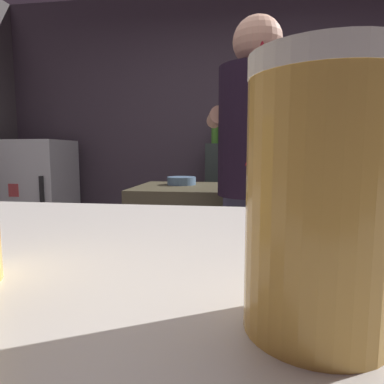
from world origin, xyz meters
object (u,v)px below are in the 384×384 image
Objects in this scene: bartender at (255,179)px; chefs_knife at (301,188)px; bottle_olive_oil at (215,134)px; pint_glass_far at (319,199)px; bottle_hot_sauce at (285,134)px; mini_fridge at (41,202)px; mixing_bowl at (182,181)px; bottle_vinegar at (236,135)px; bottle_soy at (226,134)px.

bartender is 0.50m from chefs_knife.
bartender is at bearing -133.86° from chefs_knife.
bartender is 1.78m from bottle_olive_oil.
pint_glass_far is 3.09m from bottle_hot_sauce.
mixing_bowl is (1.62, -0.99, 0.32)m from mini_fridge.
bottle_hot_sauce is at bearing -4.73° from bottle_olive_oil.
bottle_vinegar is (0.21, -0.01, -0.01)m from bottle_olive_oil.
bottle_olive_oil is at bearing -160.46° from bottle_soy.
bartender is 7.16× the size of chefs_knife.
pint_glass_far is (-0.03, -1.39, 0.10)m from bartender.
bottle_soy reaches higher than bottle_hot_sauce.
mini_fridge is 5.64× the size of bottle_vinegar.
bottle_soy reaches higher than chefs_knife.
pint_glass_far is 3.16m from bottle_soy.
chefs_knife is at bearing -73.71° from bottle_vinegar.
chefs_knife is at bearing -65.96° from bottle_olive_oil.
bottle_vinegar is (1.96, 0.19, 0.67)m from mini_fridge.
chefs_knife is (0.72, -0.13, -0.02)m from mixing_bowl.
bartender is at bearing -101.62° from bottle_hot_sauce.
bartender is 7.83× the size of bottle_vinegar.
bottle_vinegar is at bearing 74.11° from mixing_bowl.
mixing_bowl is 0.72× the size of bottle_olive_oil.
bottle_olive_oil is (-0.28, 3.12, 0.20)m from pint_glass_far.
chefs_knife is 1.75× the size of pint_glass_far.
bottle_olive_oil reaches higher than chefs_knife.
mini_fridge is at bearing 148.72° from mixing_bowl.
pint_glass_far reaches higher than chefs_knife.
mini_fridge is 2.59m from bartender.
mixing_bowl is at bearing 30.77° from bartender.
bottle_hot_sauce is at bearing 77.62° from chefs_knife.
bottle_olive_oil reaches higher than bottle_hot_sauce.
bottle_olive_oil is 0.11m from bottle_soy.
mixing_bowl is 0.76× the size of bottle_soy.
mixing_bowl is 0.73m from chefs_knife.
bottle_vinegar is (0.33, 1.18, 0.35)m from mixing_bowl.
bottle_olive_oil is at bearing 6.54° from mini_fridge.
bottle_soy reaches higher than bottle_vinegar.
chefs_knife is at bearing 80.11° from pint_glass_far.
bartender reaches higher than pint_glass_far.
bottle_olive_oil is at bearing 175.27° from bottle_hot_sauce.
chefs_knife is 1.41m from bottle_vinegar.
bottle_soy is at bearing 93.07° from pint_glass_far.
bottle_vinegar is at bearing 96.85° from chefs_knife.
bottle_hot_sauce reaches higher than mixing_bowl.
chefs_knife is 0.94× the size of bottle_olive_oil.
bartender is at bearing 88.60° from pint_glass_far.
bartender is at bearing -36.54° from mini_fridge.
mixing_bowl reaches higher than chefs_knife.
mini_fridge is 1.99m from bottle_soy.
pint_glass_far is 0.53× the size of bottle_olive_oil.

